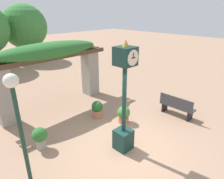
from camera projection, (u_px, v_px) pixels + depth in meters
name	position (u px, v px, depth m)	size (l,w,h in m)	color
ground_plane	(127.00, 148.00, 6.46)	(60.00, 60.00, 0.00)	#9E7A60
pedestal_clock	(124.00, 103.00, 5.85)	(0.51, 0.56, 3.45)	#14332D
pergola	(51.00, 61.00, 8.49)	(5.43, 1.23, 2.91)	gray
potted_plant_near_left	(124.00, 114.00, 7.80)	(0.50, 0.50, 0.68)	#B26B4C
potted_plant_near_right	(40.00, 137.00, 6.28)	(0.48, 0.48, 0.75)	gray
potted_plant_far_left	(97.00, 109.00, 8.18)	(0.46, 0.46, 0.71)	#B26B4C
park_bench	(177.00, 106.00, 8.25)	(0.42, 1.43, 0.89)	#38383D
lamp_post	(17.00, 109.00, 4.41)	(0.32, 0.32, 2.94)	#19382D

